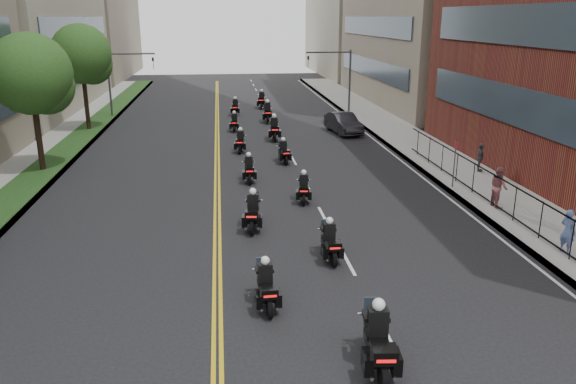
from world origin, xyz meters
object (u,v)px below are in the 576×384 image
at_px(motorcycle_10, 234,123).
at_px(pedestrian_b, 499,187).
at_px(motorcycle_8, 241,142).
at_px(motorcycle_11, 268,113).
at_px(motorcycle_6, 249,170).
at_px(motorcycle_12, 235,108).
at_px(parked_sedan, 343,123).
at_px(motorcycle_2, 266,288).
at_px(motorcycle_7, 284,153).
at_px(pedestrian_c, 480,157).
at_px(motorcycle_4, 253,213).
at_px(pedestrian_a, 568,231).
at_px(motorcycle_13, 262,101).
at_px(motorcycle_1, 378,343).
at_px(motorcycle_9, 274,130).
at_px(motorcycle_3, 330,243).
at_px(motorcycle_5, 304,189).

xyz_separation_m(motorcycle_10, pedestrian_b, (11.31, -19.89, 0.46)).
relative_size(motorcycle_8, motorcycle_11, 0.85).
relative_size(motorcycle_6, motorcycle_12, 0.94).
distance_m(motorcycle_8, motorcycle_10, 7.02).
relative_size(parked_sedan, pedestrian_b, 2.50).
xyz_separation_m(motorcycle_2, motorcycle_6, (0.22, 13.61, -0.01)).
relative_size(motorcycle_6, pedestrian_b, 1.15).
xyz_separation_m(motorcycle_2, motorcycle_10, (-0.14, 27.56, -0.02)).
bearing_deg(motorcycle_6, motorcycle_7, 59.21).
xyz_separation_m(motorcycle_6, pedestrian_b, (10.95, -5.94, 0.45)).
bearing_deg(parked_sedan, pedestrian_c, -75.78).
bearing_deg(motorcycle_12, parked_sedan, -44.76).
bearing_deg(motorcycle_4, pedestrian_c, 35.09).
bearing_deg(motorcycle_7, pedestrian_a, -65.04).
relative_size(motorcycle_13, pedestrian_c, 1.53).
xyz_separation_m(pedestrian_b, pedestrian_c, (1.87, 5.86, -0.13)).
bearing_deg(motorcycle_13, motorcycle_1, -83.05).
bearing_deg(motorcycle_9, motorcycle_2, -93.58).
distance_m(motorcycle_3, motorcycle_13, 35.35).
height_order(motorcycle_9, pedestrian_a, motorcycle_9).
bearing_deg(motorcycle_4, motorcycle_3, -45.94).
xyz_separation_m(motorcycle_3, motorcycle_6, (-2.34, 10.42, -0.00)).
bearing_deg(motorcycle_3, motorcycle_1, -91.80).
distance_m(motorcycle_1, pedestrian_a, 10.54).
bearing_deg(pedestrian_c, pedestrian_b, -175.75).
bearing_deg(motorcycle_9, motorcycle_4, -95.87).
xyz_separation_m(motorcycle_11, motorcycle_12, (-2.55, 3.78, -0.09)).
bearing_deg(parked_sedan, motorcycle_6, -130.87).
xyz_separation_m(motorcycle_12, motorcycle_13, (2.63, 3.77, 0.05)).
distance_m(motorcycle_9, parked_sedan, 5.70).
bearing_deg(motorcycle_10, pedestrian_b, -56.24).
xyz_separation_m(motorcycle_3, motorcycle_7, (-0.07, 14.17, -0.01)).
xyz_separation_m(motorcycle_6, pedestrian_c, (12.82, -0.07, 0.33)).
bearing_deg(motorcycle_1, motorcycle_3, 94.86).
relative_size(motorcycle_11, motorcycle_13, 1.05).
bearing_deg(motorcycle_2, motorcycle_5, 72.22).
bearing_deg(pedestrian_c, motorcycle_2, 158.01).
relative_size(motorcycle_7, parked_sedan, 0.45).
xyz_separation_m(motorcycle_4, motorcycle_5, (2.60, 3.31, -0.08)).
xyz_separation_m(parked_sedan, pedestrian_b, (3.20, -18.08, 0.31)).
relative_size(motorcycle_3, pedestrian_c, 1.34).
xyz_separation_m(motorcycle_3, motorcycle_13, (0.22, 35.35, 0.09)).
height_order(motorcycle_2, motorcycle_10, motorcycle_2).
height_order(motorcycle_3, motorcycle_6, same).
bearing_deg(pedestrian_a, motorcycle_3, 65.05).
relative_size(motorcycle_11, pedestrian_c, 1.60).
distance_m(motorcycle_8, motorcycle_13, 18.20).
relative_size(motorcycle_3, parked_sedan, 0.46).
distance_m(motorcycle_1, motorcycle_2, 4.29).
xyz_separation_m(motorcycle_1, pedestrian_a, (8.71, 5.93, 0.24)).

